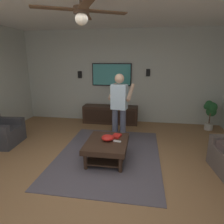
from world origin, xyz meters
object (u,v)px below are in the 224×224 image
coffee_table (107,146)px  remote_black (106,135)px  media_console (110,114)px  ceiling_fan (82,13)px  wall_speaker_right (80,75)px  vase_round (116,103)px  wall_speaker_left (148,73)px  potted_plant_short (211,111)px  person_standing (119,104)px  remote_white (117,141)px  tv (112,75)px  book (116,136)px  bowl (108,138)px

coffee_table → remote_black: bearing=13.4°
media_console → ceiling_fan: 3.95m
remote_black → wall_speaker_right: size_ratio=0.68×
vase_round → wall_speaker_left: (0.25, -0.93, 0.91)m
potted_plant_short → vase_round: bearing=87.8°
wall_speaker_left → wall_speaker_right: bearing=90.0°
media_console → potted_plant_short: potted_plant_short is taller
vase_round → ceiling_fan: (-3.26, -0.02, 1.85)m
potted_plant_short → remote_black: bearing=126.5°
person_standing → remote_white: bearing=-164.3°
person_standing → potted_plant_short: person_standing is taller
wall_speaker_right → ceiling_fan: (-3.50, -1.23, 1.03)m
potted_plant_short → remote_white: potted_plant_short is taller
media_console → potted_plant_short: 2.91m
media_console → remote_black: bearing=7.3°
tv → wall_speaker_right: size_ratio=5.59×
book → wall_speaker_left: wall_speaker_left is taller
bowl → wall_speaker_right: bearing=28.2°
wall_speaker_right → ceiling_fan: ceiling_fan is taller
wall_speaker_right → remote_black: bearing=-150.7°
book → ceiling_fan: 2.41m
tv → book: 2.61m
person_standing → wall_speaker_left: wall_speaker_left is taller
coffee_table → remote_white: 0.23m
book → ceiling_fan: ceiling_fan is taller
media_console → wall_speaker_right: wall_speaker_right is taller
tv → book: (-2.33, -0.48, -1.08)m
remote_black → tv: bearing=-136.2°
wall_speaker_right → book: bearing=-147.1°
media_console → remote_white: bearing=12.8°
tv → book: tv is taller
person_standing → bowl: person_standing is taller
book → remote_black: bearing=-83.9°
vase_round → media_console: bearing=92.1°
bowl → wall_speaker_left: (2.56, -0.77, 1.11)m
bowl → media_console: bearing=8.4°
potted_plant_short → bowl: bearing=130.7°
bowl → vase_round: (2.31, 0.15, 0.20)m
tv → remote_black: (-2.30, -0.26, -1.08)m
bowl → remote_white: bearing=-101.1°
bowl → wall_speaker_right: wall_speaker_right is taller
person_standing → ceiling_fan: ceiling_fan is taller
media_console → remote_black: 2.08m
media_console → person_standing: size_ratio=1.04×
tv → wall_speaker_right: tv is taller
potted_plant_short → book: potted_plant_short is taller
bowl → remote_black: bowl is taller
remote_white → vase_round: size_ratio=0.68×
book → potted_plant_short: bearing=143.2°
coffee_table → book: size_ratio=4.55×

